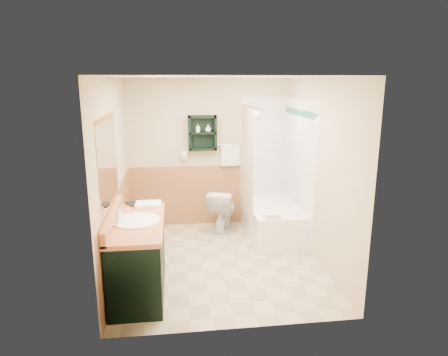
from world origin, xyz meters
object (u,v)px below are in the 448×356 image
soap_bottle_a (198,130)px  toilet (223,210)px  hair_dryer (184,155)px  vanity_book (127,198)px  wall_shelf (202,133)px  vanity (138,257)px  bathtub (272,219)px  soap_bottle_b (208,129)px

soap_bottle_a → toilet: bearing=-37.4°
hair_dryer → vanity_book: size_ratio=1.20×
wall_shelf → vanity: size_ratio=0.41×
vanity → toilet: (1.18, 1.76, -0.08)m
hair_dryer → vanity: 2.29m
bathtub → soap_bottle_a: 1.82m
hair_dryer → soap_bottle_a: soap_bottle_a is taller
toilet → vanity_book: (-1.35, -1.15, 0.60)m
toilet → bathtub: bearing=179.1°
vanity → bathtub: 2.44m
vanity → bathtub: size_ratio=0.89×
bathtub → soap_bottle_a: size_ratio=11.76×
vanity_book → soap_bottle_a: (0.99, 1.43, 0.65)m
soap_bottle_b → soap_bottle_a: bearing=180.0°
vanity_book → vanity: bearing=-100.1°
hair_dryer → vanity: hair_dryer is taller
wall_shelf → toilet: wall_shelf is taller
soap_bottle_a → soap_bottle_b: (0.16, 0.00, 0.02)m
hair_dryer → bathtub: hair_dryer is taller
vanity_book → hair_dryer: bearing=37.3°
hair_dryer → vanity: size_ratio=0.18×
bathtub → hair_dryer: bearing=156.8°
wall_shelf → vanity: (-0.89, -2.04, -1.13)m
hair_dryer → soap_bottle_a: bearing=-7.5°
toilet → soap_bottle_b: soap_bottle_b is taller
toilet → vanity: bearing=74.9°
vanity_book → soap_bottle_a: size_ratio=1.57×
wall_shelf → vanity_book: 1.88m
vanity → vanity_book: size_ratio=6.65×
hair_dryer → bathtub: (1.33, -0.57, -0.95)m
vanity → vanity_book: bearing=105.1°
bathtub → toilet: 0.79m
hair_dryer → soap_bottle_b: soap_bottle_b is taller
bathtub → soap_bottle_a: (-1.10, 0.54, 1.34)m
wall_shelf → toilet: size_ratio=0.80×
vanity → soap_bottle_b: (0.99, 2.04, 1.19)m
vanity → vanity_book: vanity_book is taller
vanity_book → wall_shelf: bearing=28.3°
wall_shelf → vanity_book: bearing=-126.5°
soap_bottle_a → soap_bottle_b: 0.17m
bathtub → wall_shelf: bearing=152.1°
vanity → soap_bottle_b: size_ratio=11.25×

